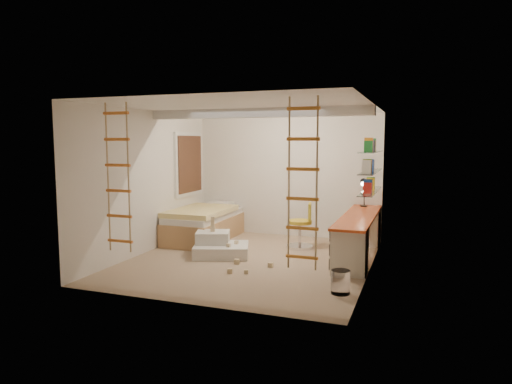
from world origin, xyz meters
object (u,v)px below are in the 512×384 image
at_px(bed, 204,224).
at_px(play_platform, 219,247).
at_px(desk, 358,234).
at_px(swivel_chair, 301,231).

height_order(bed, play_platform, bed).
relative_size(desk, bed, 1.40).
bearing_deg(play_platform, swivel_chair, 40.77).
height_order(desk, swivel_chair, swivel_chair).
relative_size(swivel_chair, play_platform, 0.76).
bearing_deg(swivel_chair, desk, -15.66).
relative_size(desk, swivel_chair, 3.21).
bearing_deg(bed, swivel_chair, -1.41).
xyz_separation_m(desk, play_platform, (-2.35, -0.75, -0.24)).
height_order(swivel_chair, play_platform, swivel_chair).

